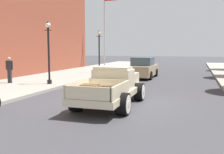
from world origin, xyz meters
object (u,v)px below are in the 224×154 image
street_lamp_near (49,48)px  flagpole (106,20)px  street_lamp_far (99,48)px  hotrod_truck_cream (113,86)px  car_background_tan (143,68)px  pedestrian_sidewalk_left (9,68)px

street_lamp_near → flagpole: size_ratio=0.42×
street_lamp_near → street_lamp_far: same height
hotrod_truck_cream → street_lamp_near: size_ratio=1.29×
hotrod_truck_cream → street_lamp_far: bearing=113.7°
street_lamp_far → car_background_tan: bearing=-21.5°
pedestrian_sidewalk_left → street_lamp_near: street_lamp_near is taller
car_background_tan → hotrod_truck_cream: bearing=-85.8°
pedestrian_sidewalk_left → flagpole: size_ratio=0.18×
street_lamp_far → hotrod_truck_cream: bearing=-66.3°
car_background_tan → street_lamp_far: size_ratio=1.12×
flagpole → hotrod_truck_cream: bearing=-69.7°
street_lamp_far → flagpole: (-2.00, 7.56, 3.39)m
pedestrian_sidewalk_left → street_lamp_near: 2.97m
street_lamp_near → street_lamp_far: 8.11m
car_background_tan → street_lamp_far: bearing=158.5°
hotrod_truck_cream → car_background_tan: car_background_tan is taller
hotrod_truck_cream → car_background_tan: size_ratio=1.15×
street_lamp_far → flagpole: flagpole is taller
car_background_tan → pedestrian_sidewalk_left: size_ratio=2.62×
street_lamp_far → flagpole: bearing=104.8°
hotrod_truck_cream → flagpole: size_ratio=0.54×
flagpole → street_lamp_far: bearing=-75.2°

